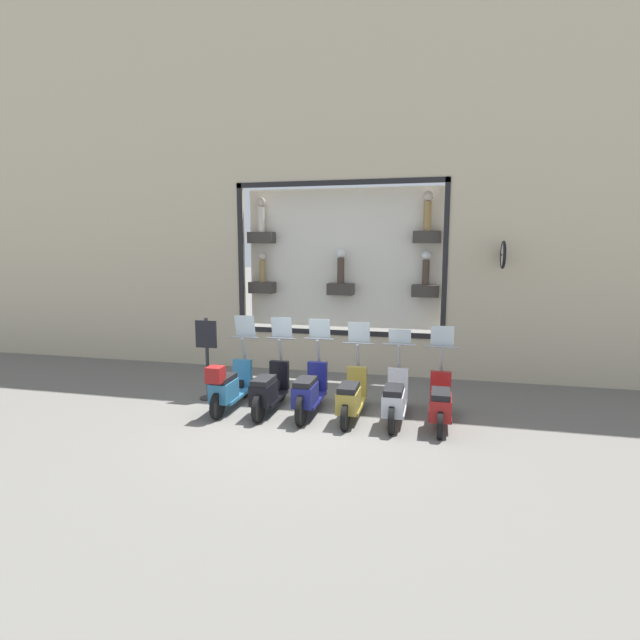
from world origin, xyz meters
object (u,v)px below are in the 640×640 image
object	(u,v)px
scooter_teal_5	(229,386)
shop_sign_post	(207,356)
scooter_red_0	(440,403)
scooter_silver_1	(395,399)
scooter_black_4	(269,389)
scooter_navy_3	(309,391)
scooter_olive_2	(351,396)

from	to	relation	value
scooter_teal_5	shop_sign_post	xyz separation A→B (m)	(0.57, 0.70, 0.42)
scooter_red_0	scooter_silver_1	size ratio (longest dim) A/B	1.00
scooter_black_4	scooter_silver_1	bearing A→B (deg)	-90.17
scooter_navy_3	scooter_teal_5	world-z (taller)	scooter_teal_5
scooter_olive_2	scooter_teal_5	distance (m)	2.33
scooter_black_4	shop_sign_post	world-z (taller)	scooter_black_4
scooter_navy_3	scooter_teal_5	distance (m)	1.55
scooter_olive_2	scooter_black_4	world-z (taller)	scooter_black_4
scooter_red_0	shop_sign_post	size ratio (longest dim) A/B	1.08
shop_sign_post	scooter_silver_1	bearing A→B (deg)	-97.67
scooter_olive_2	shop_sign_post	size ratio (longest dim) A/B	1.08
scooter_black_4	scooter_teal_5	size ratio (longest dim) A/B	1.00
scooter_silver_1	scooter_teal_5	distance (m)	3.11
scooter_silver_1	scooter_olive_2	world-z (taller)	scooter_olive_2
scooter_silver_1	scooter_olive_2	bearing A→B (deg)	89.90
scooter_silver_1	scooter_teal_5	world-z (taller)	scooter_teal_5
scooter_silver_1	scooter_red_0	bearing A→B (deg)	-89.94
scooter_navy_3	scooter_teal_5	xyz separation A→B (m)	(-0.07, 1.55, 0.02)
shop_sign_post	scooter_teal_5	bearing A→B (deg)	-129.04
scooter_olive_2	shop_sign_post	distance (m)	3.11
scooter_teal_5	scooter_silver_1	bearing A→B (deg)	-88.95
scooter_red_0	scooter_silver_1	bearing A→B (deg)	90.06
scooter_black_4	scooter_navy_3	bearing A→B (deg)	-89.75
scooter_silver_1	scooter_navy_3	bearing A→B (deg)	89.61
scooter_silver_1	scooter_navy_3	size ratio (longest dim) A/B	0.99
scooter_teal_5	scooter_black_4	bearing A→B (deg)	-85.30
scooter_red_0	scooter_black_4	bearing A→B (deg)	89.88
scooter_navy_3	scooter_silver_1	bearing A→B (deg)	-90.39
scooter_red_0	scooter_olive_2	distance (m)	1.55
scooter_black_4	scooter_olive_2	bearing A→B (deg)	-90.21
scooter_olive_2	shop_sign_post	bearing A→B (deg)	80.43
scooter_teal_5	shop_sign_post	bearing A→B (deg)	50.96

